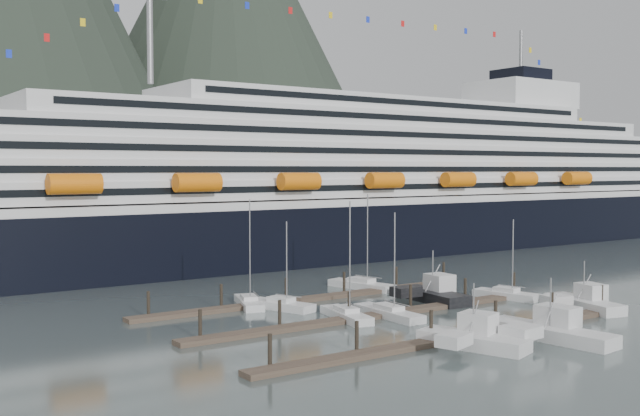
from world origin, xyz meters
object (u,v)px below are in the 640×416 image
(cruise_ship, at_px, (347,192))
(sailboat_f, at_px, (281,306))
(sailboat_d, at_px, (389,314))
(sailboat_h, at_px, (506,295))
(sailboat_b, at_px, (346,315))
(trawler_b, at_px, (473,339))
(trawler_c, at_px, (549,331))
(sailboat_e, at_px, (249,303))
(sailboat_g, at_px, (362,286))
(trawler_d, at_px, (583,302))
(trawler_e, at_px, (432,294))

(cruise_ship, relative_size, sailboat_f, 19.41)
(sailboat_d, height_order, sailboat_f, sailboat_d)
(cruise_ship, distance_m, sailboat_h, 55.04)
(sailboat_b, relative_size, trawler_b, 1.25)
(cruise_ship, relative_size, trawler_c, 15.88)
(trawler_c, bearing_deg, trawler_b, 71.27)
(trawler_b, bearing_deg, sailboat_d, -28.65)
(sailboat_d, distance_m, trawler_c, 18.23)
(sailboat_b, distance_m, sailboat_e, 13.80)
(sailboat_b, relative_size, sailboat_e, 1.01)
(sailboat_g, relative_size, trawler_d, 1.23)
(cruise_ship, distance_m, trawler_d, 64.29)
(cruise_ship, relative_size, trawler_b, 19.65)
(sailboat_d, bearing_deg, sailboat_b, 69.43)
(trawler_d, bearing_deg, cruise_ship, 1.23)
(sailboat_b, xyz_separation_m, trawler_e, (15.39, 2.73, 0.49))
(sailboat_d, relative_size, sailboat_g, 0.90)
(trawler_b, xyz_separation_m, trawler_e, (13.81, 20.04, 0.04))
(sailboat_h, distance_m, trawler_e, 10.01)
(sailboat_e, bearing_deg, trawler_b, -148.51)
(cruise_ship, bearing_deg, sailboat_b, -127.09)
(sailboat_e, height_order, sailboat_h, sailboat_e)
(sailboat_g, xyz_separation_m, trawler_d, (11.94, -26.88, 0.41))
(sailboat_f, bearing_deg, sailboat_e, 9.97)
(cruise_ship, height_order, trawler_b, cruise_ship)
(sailboat_f, xyz_separation_m, trawler_d, (29.05, -20.36, 0.43))
(trawler_c, bearing_deg, sailboat_e, 18.92)
(cruise_ship, distance_m, sailboat_b, 64.69)
(cruise_ship, distance_m, trawler_c, 76.28)
(trawler_c, relative_size, trawler_d, 1.20)
(sailboat_h, relative_size, trawler_b, 0.99)
(trawler_b, xyz_separation_m, trawler_d, (24.66, 5.94, -0.03))
(sailboat_d, bearing_deg, sailboat_e, 34.49)
(trawler_c, height_order, trawler_e, trawler_e)
(sailboat_e, xyz_separation_m, sailboat_h, (29.53, -14.11, -0.01))
(trawler_d, bearing_deg, sailboat_e, 64.44)
(sailboat_d, relative_size, trawler_b, 1.14)
(sailboat_f, bearing_deg, cruise_ship, -63.51)
(cruise_ship, relative_size, trawler_d, 19.12)
(sailboat_g, bearing_deg, sailboat_f, 98.17)
(sailboat_d, height_order, trawler_e, sailboat_d)
(cruise_ship, relative_size, sailboat_h, 19.88)
(sailboat_d, relative_size, sailboat_f, 1.12)
(sailboat_f, relative_size, trawler_e, 0.98)
(sailboat_b, bearing_deg, sailboat_h, -81.54)
(trawler_e, bearing_deg, sailboat_h, -108.30)
(cruise_ship, height_order, sailboat_h, cruise_ship)
(sailboat_e, bearing_deg, sailboat_h, -96.28)
(sailboat_d, distance_m, sailboat_h, 20.06)
(sailboat_g, height_order, trawler_b, sailboat_g)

